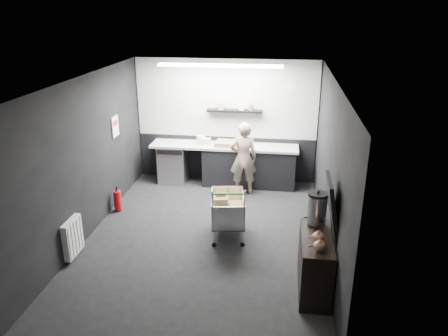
# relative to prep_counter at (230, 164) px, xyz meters

# --- Properties ---
(floor) EXTENTS (5.50, 5.50, 0.00)m
(floor) POSITION_rel_prep_counter_xyz_m (-0.14, -2.42, -0.46)
(floor) COLOR black
(floor) RESTS_ON ground
(ceiling) EXTENTS (5.50, 5.50, 0.00)m
(ceiling) POSITION_rel_prep_counter_xyz_m (-0.14, -2.42, 2.24)
(ceiling) COLOR white
(ceiling) RESTS_ON wall_back
(wall_back) EXTENTS (5.50, 0.00, 5.50)m
(wall_back) POSITION_rel_prep_counter_xyz_m (-0.14, 0.33, 0.89)
(wall_back) COLOR black
(wall_back) RESTS_ON floor
(wall_front) EXTENTS (5.50, 0.00, 5.50)m
(wall_front) POSITION_rel_prep_counter_xyz_m (-0.14, -5.17, 0.89)
(wall_front) COLOR black
(wall_front) RESTS_ON floor
(wall_left) EXTENTS (0.00, 5.50, 5.50)m
(wall_left) POSITION_rel_prep_counter_xyz_m (-2.14, -2.42, 0.89)
(wall_left) COLOR black
(wall_left) RESTS_ON floor
(wall_right) EXTENTS (0.00, 5.50, 5.50)m
(wall_right) POSITION_rel_prep_counter_xyz_m (1.86, -2.42, 0.89)
(wall_right) COLOR black
(wall_right) RESTS_ON floor
(kitchen_wall_panel) EXTENTS (3.95, 0.02, 1.70)m
(kitchen_wall_panel) POSITION_rel_prep_counter_xyz_m (-0.14, 0.31, 1.39)
(kitchen_wall_panel) COLOR #BCBBB7
(kitchen_wall_panel) RESTS_ON wall_back
(dado_panel) EXTENTS (3.95, 0.02, 1.00)m
(dado_panel) POSITION_rel_prep_counter_xyz_m (-0.14, 0.31, 0.04)
(dado_panel) COLOR black
(dado_panel) RESTS_ON wall_back
(floating_shelf) EXTENTS (1.20, 0.22, 0.04)m
(floating_shelf) POSITION_rel_prep_counter_xyz_m (0.06, 0.20, 1.16)
(floating_shelf) COLOR black
(floating_shelf) RESTS_ON wall_back
(wall_clock) EXTENTS (0.20, 0.03, 0.20)m
(wall_clock) POSITION_rel_prep_counter_xyz_m (1.26, 0.30, 1.69)
(wall_clock) COLOR silver
(wall_clock) RESTS_ON wall_back
(poster) EXTENTS (0.02, 0.30, 0.40)m
(poster) POSITION_rel_prep_counter_xyz_m (-2.12, -1.12, 1.09)
(poster) COLOR white
(poster) RESTS_ON wall_left
(poster_red_band) EXTENTS (0.02, 0.22, 0.10)m
(poster_red_band) POSITION_rel_prep_counter_xyz_m (-2.11, -1.12, 1.16)
(poster_red_band) COLOR red
(poster_red_band) RESTS_ON poster
(radiator) EXTENTS (0.10, 0.50, 0.60)m
(radiator) POSITION_rel_prep_counter_xyz_m (-2.08, -3.32, -0.11)
(radiator) COLOR silver
(radiator) RESTS_ON wall_left
(ceiling_strip) EXTENTS (2.40, 0.20, 0.04)m
(ceiling_strip) POSITION_rel_prep_counter_xyz_m (-0.14, -0.57, 2.21)
(ceiling_strip) COLOR white
(ceiling_strip) RESTS_ON ceiling
(prep_counter) EXTENTS (3.20, 0.61, 0.90)m
(prep_counter) POSITION_rel_prep_counter_xyz_m (0.00, 0.00, 0.00)
(prep_counter) COLOR black
(prep_counter) RESTS_ON floor
(person) EXTENTS (0.61, 0.45, 1.55)m
(person) POSITION_rel_prep_counter_xyz_m (0.33, -0.45, 0.32)
(person) COLOR #C2B09A
(person) RESTS_ON floor
(shopping_cart) EXTENTS (0.67, 0.99, 1.01)m
(shopping_cart) POSITION_rel_prep_counter_xyz_m (0.24, -2.30, 0.03)
(shopping_cart) COLOR silver
(shopping_cart) RESTS_ON floor
(sideboard) EXTENTS (0.47, 1.11, 1.67)m
(sideboard) POSITION_rel_prep_counter_xyz_m (1.65, -3.62, 0.08)
(sideboard) COLOR black
(sideboard) RESTS_ON floor
(fire_extinguisher) EXTENTS (0.15, 0.15, 0.49)m
(fire_extinguisher) POSITION_rel_prep_counter_xyz_m (-1.99, -1.64, -0.22)
(fire_extinguisher) COLOR #B80C12
(fire_extinguisher) RESTS_ON floor
(cardboard_box) EXTENTS (0.55, 0.44, 0.10)m
(cardboard_box) POSITION_rel_prep_counter_xyz_m (-0.05, -0.05, 0.49)
(cardboard_box) COLOR #94724E
(cardboard_box) RESTS_ON prep_counter
(pink_tub) EXTENTS (0.19, 0.19, 0.19)m
(pink_tub) POSITION_rel_prep_counter_xyz_m (-0.64, 0.00, 0.54)
(pink_tub) COLOR #F6D5DC
(pink_tub) RESTS_ON prep_counter
(white_container) EXTENTS (0.18, 0.14, 0.15)m
(white_container) POSITION_rel_prep_counter_xyz_m (-0.51, -0.05, 0.52)
(white_container) COLOR silver
(white_container) RESTS_ON prep_counter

